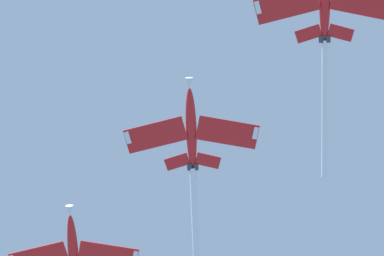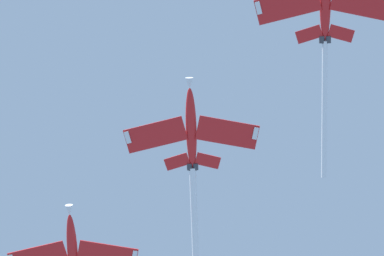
% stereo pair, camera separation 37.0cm
% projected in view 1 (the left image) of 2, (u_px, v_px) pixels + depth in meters
% --- Properties ---
extents(jet_second, '(19.53, 31.25, 12.12)m').
position_uv_depth(jet_second, '(325.00, 23.00, 127.18)').
color(jet_second, red).
extents(jet_third, '(19.51, 30.31, 12.45)m').
position_uv_depth(jet_third, '(193.00, 162.00, 132.90)').
color(jet_third, red).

